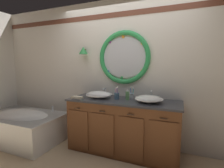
# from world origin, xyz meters

# --- Properties ---
(ground_plane) EXTENTS (14.00, 14.00, 0.00)m
(ground_plane) POSITION_xyz_m (0.00, 0.00, 0.00)
(ground_plane) COLOR tan
(back_wall_assembly) EXTENTS (6.40, 0.26, 2.60)m
(back_wall_assembly) POSITION_xyz_m (-0.00, 0.59, 1.32)
(back_wall_assembly) COLOR silver
(back_wall_assembly) RESTS_ON ground_plane
(vanity_counter) EXTENTS (1.82, 0.67, 0.88)m
(vanity_counter) POSITION_xyz_m (0.07, 0.24, 0.44)
(vanity_counter) COLOR brown
(vanity_counter) RESTS_ON ground_plane
(bathtub) EXTENTS (1.55, 0.92, 0.62)m
(bathtub) POSITION_xyz_m (-1.84, -0.11, 0.31)
(bathtub) COLOR white
(bathtub) RESTS_ON ground_plane
(sink_basin_left) EXTENTS (0.45, 0.45, 0.12)m
(sink_basin_left) POSITION_xyz_m (-0.35, 0.21, 0.94)
(sink_basin_left) COLOR white
(sink_basin_left) RESTS_ON vanity_counter
(sink_basin_right) EXTENTS (0.43, 0.43, 0.11)m
(sink_basin_right) POSITION_xyz_m (0.50, 0.21, 0.93)
(sink_basin_right) COLOR white
(sink_basin_right) RESTS_ON vanity_counter
(faucet_set_left) EXTENTS (0.22, 0.15, 0.15)m
(faucet_set_left) POSITION_xyz_m (-0.35, 0.46, 0.94)
(faucet_set_left) COLOR silver
(faucet_set_left) RESTS_ON vanity_counter
(faucet_set_right) EXTENTS (0.21, 0.13, 0.15)m
(faucet_set_right) POSITION_xyz_m (0.50, 0.47, 0.94)
(faucet_set_right) COLOR silver
(faucet_set_right) RESTS_ON vanity_counter
(toothbrush_holder_left) EXTENTS (0.09, 0.09, 0.21)m
(toothbrush_holder_left) POSITION_xyz_m (-0.04, 0.25, 0.94)
(toothbrush_holder_left) COLOR slate
(toothbrush_holder_left) RESTS_ON vanity_counter
(toothbrush_holder_right) EXTENTS (0.08, 0.08, 0.20)m
(toothbrush_holder_right) POSITION_xyz_m (0.17, 0.41, 0.93)
(toothbrush_holder_right) COLOR silver
(toothbrush_holder_right) RESTS_ON vanity_counter
(soap_dispenser) EXTENTS (0.06, 0.07, 0.17)m
(soap_dispenser) POSITION_xyz_m (0.14, 0.27, 0.95)
(soap_dispenser) COLOR #6BAD66
(soap_dispenser) RESTS_ON vanity_counter
(folded_hand_towel) EXTENTS (0.19, 0.11, 0.04)m
(folded_hand_towel) POSITION_xyz_m (-0.67, 0.03, 0.90)
(folded_hand_towel) COLOR beige
(folded_hand_towel) RESTS_ON vanity_counter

